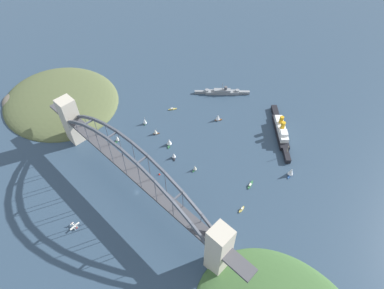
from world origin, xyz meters
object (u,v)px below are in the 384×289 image
(small_boat_0, at_px, (195,168))
(small_boat_1, at_px, (218,117))
(ocean_liner, at_px, (281,130))
(small_boat_10, at_px, (145,121))
(small_boat_2, at_px, (117,138))
(small_boat_7, at_px, (174,155))
(small_boat_6, at_px, (291,172))
(small_boat_8, at_px, (169,142))
(naval_cruiser, at_px, (223,92))
(small_boat_5, at_px, (172,109))
(small_boat_9, at_px, (242,209))
(harbor_arch_bridge, at_px, (132,173))
(small_boat_4, at_px, (155,131))
(channel_marker_buoy, at_px, (159,174))
(small_boat_3, at_px, (250,185))
(seaplane_taxiing_near_bridge, at_px, (75,226))

(small_boat_0, bearing_deg, small_boat_1, 113.98)
(ocean_liner, distance_m, small_boat_10, 159.77)
(small_boat_2, bearing_deg, small_boat_7, 22.53)
(small_boat_6, bearing_deg, small_boat_8, -154.52)
(naval_cruiser, distance_m, small_boat_6, 148.35)
(naval_cruiser, distance_m, small_boat_5, 72.54)
(small_boat_7, distance_m, small_boat_9, 93.29)
(small_boat_6, xyz_separation_m, small_boat_8, (-121.22, -57.76, -0.87))
(harbor_arch_bridge, height_order, small_boat_8, harbor_arch_bridge)
(small_boat_4, height_order, small_boat_9, small_boat_4)
(naval_cruiser, bearing_deg, small_boat_5, -109.63)
(channel_marker_buoy, bearing_deg, small_boat_10, 150.29)
(harbor_arch_bridge, distance_m, small_boat_9, 108.55)
(small_boat_3, bearing_deg, small_boat_5, 169.77)
(seaplane_taxiing_near_bridge, height_order, small_boat_1, small_boat_1)
(naval_cruiser, bearing_deg, small_boat_7, -74.24)
(channel_marker_buoy, bearing_deg, harbor_arch_bridge, -90.00)
(naval_cruiser, height_order, small_boat_0, naval_cruiser)
(seaplane_taxiing_near_bridge, xyz_separation_m, small_boat_1, (-0.35, 198.82, 2.69))
(small_boat_4, xyz_separation_m, small_boat_9, (134.88, -10.79, -3.23))
(harbor_arch_bridge, distance_m, small_boat_2, 81.24)
(small_boat_3, bearing_deg, channel_marker_buoy, -144.28)
(small_boat_0, relative_size, small_boat_5, 0.81)
(small_boat_0, relative_size, small_boat_8, 0.80)
(harbor_arch_bridge, distance_m, seaplane_taxiing_near_bridge, 70.83)
(small_boat_8, height_order, small_boat_9, small_boat_8)
(channel_marker_buoy, bearing_deg, small_boat_4, 142.04)
(small_boat_2, xyz_separation_m, small_boat_9, (157.83, 26.51, -2.91))
(ocean_liner, height_order, naval_cruiser, ocean_liner)
(small_boat_7, bearing_deg, small_boat_1, 93.71)
(small_boat_0, relative_size, small_boat_6, 0.66)
(ocean_liner, height_order, small_boat_4, ocean_liner)
(small_boat_7, xyz_separation_m, small_boat_9, (93.24, -0.29, -2.97))
(ocean_liner, relative_size, small_boat_2, 8.71)
(small_boat_1, height_order, small_boat_10, small_boat_1)
(small_boat_6, distance_m, small_boat_9, 68.76)
(small_boat_7, distance_m, small_boat_8, 20.26)
(channel_marker_buoy, bearing_deg, small_boat_8, 122.89)
(small_boat_4, relative_size, small_boat_6, 0.75)
(naval_cruiser, relative_size, small_boat_2, 6.93)
(seaplane_taxiing_near_bridge, relative_size, small_boat_3, 0.87)
(naval_cruiser, xyz_separation_m, small_boat_9, (127.69, -122.35, -2.07))
(small_boat_4, xyz_separation_m, small_boat_8, (23.91, -0.71, 0.47))
(small_boat_1, height_order, small_boat_3, small_boat_1)
(naval_cruiser, bearing_deg, small_boat_2, -101.45)
(harbor_arch_bridge, relative_size, seaplane_taxiing_near_bridge, 28.02)
(small_boat_2, bearing_deg, small_boat_1, 60.53)
(small_boat_6, height_order, small_boat_7, small_boat_6)
(channel_marker_buoy, bearing_deg, small_boat_9, 16.62)
(harbor_arch_bridge, bearing_deg, small_boat_4, 125.15)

